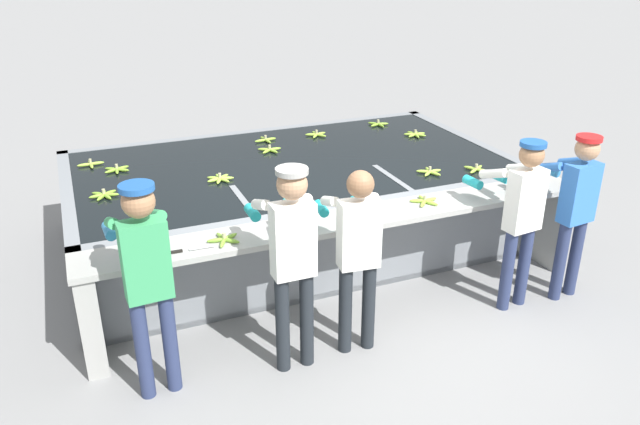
# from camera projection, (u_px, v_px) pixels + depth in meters

# --- Properties ---
(ground_plane) EXTENTS (80.00, 80.00, 0.00)m
(ground_plane) POSITION_uv_depth(u_px,v_px,m) (362.00, 318.00, 5.63)
(ground_plane) COLOR gray
(ground_plane) RESTS_ON ground
(wash_tank) EXTENTS (4.72, 2.73, 0.91)m
(wash_tank) POSITION_uv_depth(u_px,v_px,m) (292.00, 201.00, 6.98)
(wash_tank) COLOR gray
(wash_tank) RESTS_ON ground
(work_ledge) EXTENTS (4.72, 0.45, 0.91)m
(work_ledge) POSITION_uv_depth(u_px,v_px,m) (353.00, 243.00, 5.55)
(work_ledge) COLOR #9E9E99
(work_ledge) RESTS_ON ground
(worker_0) EXTENTS (0.43, 0.73, 1.68)m
(worker_0) POSITION_uv_depth(u_px,v_px,m) (146.00, 271.00, 4.34)
(worker_0) COLOR navy
(worker_0) RESTS_ON ground
(worker_1) EXTENTS (0.41, 0.72, 1.68)m
(worker_1) POSITION_uv_depth(u_px,v_px,m) (292.00, 250.00, 4.63)
(worker_1) COLOR #1E2328
(worker_1) RESTS_ON ground
(worker_2) EXTENTS (0.46, 0.72, 1.57)m
(worker_2) POSITION_uv_depth(u_px,v_px,m) (357.00, 246.00, 4.89)
(worker_2) COLOR #1E2328
(worker_2) RESTS_ON ground
(worker_3) EXTENTS (0.45, 0.73, 1.59)m
(worker_3) POSITION_uv_depth(u_px,v_px,m) (521.00, 210.00, 5.48)
(worker_3) COLOR navy
(worker_3) RESTS_ON ground
(worker_4) EXTENTS (0.45, 0.73, 1.59)m
(worker_4) POSITION_uv_depth(u_px,v_px,m) (574.00, 202.00, 5.64)
(worker_4) COLOR navy
(worker_4) RESTS_ON ground
(banana_bunch_floating_0) EXTENTS (0.27, 0.28, 0.08)m
(banana_bunch_floating_0) POSITION_uv_depth(u_px,v_px,m) (415.00, 134.00, 7.69)
(banana_bunch_floating_0) COLOR #93BC3D
(banana_bunch_floating_0) RESTS_ON wash_tank
(banana_bunch_floating_1) EXTENTS (0.27, 0.28, 0.08)m
(banana_bunch_floating_1) POSITION_uv_depth(u_px,v_px,m) (430.00, 172.00, 6.46)
(banana_bunch_floating_1) COLOR #9EC642
(banana_bunch_floating_1) RESTS_ON wash_tank
(banana_bunch_floating_2) EXTENTS (0.27, 0.28, 0.08)m
(banana_bunch_floating_2) POSITION_uv_depth(u_px,v_px,m) (117.00, 169.00, 6.52)
(banana_bunch_floating_2) COLOR #7FAD33
(banana_bunch_floating_2) RESTS_ON wash_tank
(banana_bunch_floating_3) EXTENTS (0.27, 0.28, 0.08)m
(banana_bunch_floating_3) POSITION_uv_depth(u_px,v_px,m) (270.00, 150.00, 7.13)
(banana_bunch_floating_3) COLOR #8CB738
(banana_bunch_floating_3) RESTS_ON wash_tank
(banana_bunch_floating_4) EXTENTS (0.28, 0.27, 0.08)m
(banana_bunch_floating_4) POSITION_uv_depth(u_px,v_px,m) (316.00, 134.00, 7.68)
(banana_bunch_floating_4) COLOR #93BC3D
(banana_bunch_floating_4) RESTS_ON wash_tank
(banana_bunch_floating_5) EXTENTS (0.28, 0.28, 0.08)m
(banana_bunch_floating_5) POSITION_uv_depth(u_px,v_px,m) (104.00, 195.00, 5.88)
(banana_bunch_floating_5) COLOR #7FAD33
(banana_bunch_floating_5) RESTS_ON wash_tank
(banana_bunch_floating_6) EXTENTS (0.28, 0.27, 0.08)m
(banana_bunch_floating_6) POSITION_uv_depth(u_px,v_px,m) (378.00, 124.00, 8.12)
(banana_bunch_floating_6) COLOR #7FAD33
(banana_bunch_floating_6) RESTS_ON wash_tank
(banana_bunch_floating_7) EXTENTS (0.26, 0.26, 0.08)m
(banana_bunch_floating_7) POSITION_uv_depth(u_px,v_px,m) (476.00, 169.00, 6.53)
(banana_bunch_floating_7) COLOR #9EC642
(banana_bunch_floating_7) RESTS_ON wash_tank
(banana_bunch_floating_8) EXTENTS (0.28, 0.28, 0.08)m
(banana_bunch_floating_8) POSITION_uv_depth(u_px,v_px,m) (91.00, 164.00, 6.68)
(banana_bunch_floating_8) COLOR #93BC3D
(banana_bunch_floating_8) RESTS_ON wash_tank
(banana_bunch_floating_9) EXTENTS (0.28, 0.28, 0.08)m
(banana_bunch_floating_9) POSITION_uv_depth(u_px,v_px,m) (220.00, 179.00, 6.27)
(banana_bunch_floating_9) COLOR #9EC642
(banana_bunch_floating_9) RESTS_ON wash_tank
(banana_bunch_floating_10) EXTENTS (0.28, 0.28, 0.08)m
(banana_bunch_floating_10) POSITION_uv_depth(u_px,v_px,m) (265.00, 140.00, 7.48)
(banana_bunch_floating_10) COLOR #8CB738
(banana_bunch_floating_10) RESTS_ON wash_tank
(banana_bunch_ledge_0) EXTENTS (0.27, 0.27, 0.08)m
(banana_bunch_ledge_0) POSITION_uv_depth(u_px,v_px,m) (425.00, 201.00, 5.73)
(banana_bunch_ledge_0) COLOR #8CB738
(banana_bunch_ledge_0) RESTS_ON work_ledge
(banana_bunch_ledge_1) EXTENTS (0.27, 0.28, 0.08)m
(banana_bunch_ledge_1) POSITION_uv_depth(u_px,v_px,m) (224.00, 239.00, 5.00)
(banana_bunch_ledge_1) COLOR #75A333
(banana_bunch_ledge_1) RESTS_ON work_ledge
(knife_0) EXTENTS (0.35, 0.04, 0.02)m
(knife_0) POSITION_uv_depth(u_px,v_px,m) (185.00, 250.00, 4.84)
(knife_0) COLOR silver
(knife_0) RESTS_ON work_ledge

